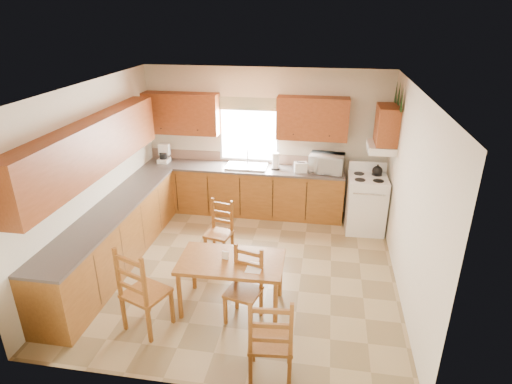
% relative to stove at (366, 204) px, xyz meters
% --- Properties ---
extents(floor, '(4.50, 4.50, 0.00)m').
position_rel_stove_xyz_m(floor, '(-1.88, -1.61, -0.48)').
color(floor, '#927E54').
rests_on(floor, ground).
extents(ceiling, '(4.50, 4.50, 0.00)m').
position_rel_stove_xyz_m(ceiling, '(-1.88, -1.61, 2.22)').
color(ceiling, brown).
rests_on(ceiling, floor).
extents(wall_left, '(4.50, 4.50, 0.00)m').
position_rel_stove_xyz_m(wall_left, '(-4.13, -1.61, 0.87)').
color(wall_left, beige).
rests_on(wall_left, floor).
extents(wall_right, '(4.50, 4.50, 0.00)m').
position_rel_stove_xyz_m(wall_right, '(0.37, -1.61, 0.87)').
color(wall_right, beige).
rests_on(wall_right, floor).
extents(wall_back, '(4.50, 4.50, 0.00)m').
position_rel_stove_xyz_m(wall_back, '(-1.88, 0.64, 0.87)').
color(wall_back, beige).
rests_on(wall_back, floor).
extents(wall_front, '(4.50, 4.50, 0.00)m').
position_rel_stove_xyz_m(wall_front, '(-1.88, -3.86, 0.87)').
color(wall_front, beige).
rests_on(wall_front, floor).
extents(lower_cab_back, '(3.75, 0.60, 0.88)m').
position_rel_stove_xyz_m(lower_cab_back, '(-2.25, 0.34, -0.04)').
color(lower_cab_back, brown).
rests_on(lower_cab_back, floor).
extents(lower_cab_left, '(0.60, 3.60, 0.88)m').
position_rel_stove_xyz_m(lower_cab_left, '(-3.83, -1.76, -0.04)').
color(lower_cab_left, brown).
rests_on(lower_cab_left, floor).
extents(counter_back, '(3.75, 0.63, 0.04)m').
position_rel_stove_xyz_m(counter_back, '(-2.25, 0.34, 0.42)').
color(counter_back, '#4F4643').
rests_on(counter_back, lower_cab_back).
extents(counter_left, '(0.63, 3.60, 0.04)m').
position_rel_stove_xyz_m(counter_left, '(-3.83, -1.76, 0.42)').
color(counter_left, '#4F4643').
rests_on(counter_left, lower_cab_left).
extents(backsplash, '(3.75, 0.01, 0.18)m').
position_rel_stove_xyz_m(backsplash, '(-2.25, 0.63, 0.53)').
color(backsplash, '#896C59').
rests_on(backsplash, counter_back).
extents(upper_cab_back_left, '(1.41, 0.33, 0.75)m').
position_rel_stove_xyz_m(upper_cab_back_left, '(-3.43, 0.48, 1.37)').
color(upper_cab_back_left, brown).
rests_on(upper_cab_back_left, wall_back).
extents(upper_cab_back_right, '(1.25, 0.33, 0.75)m').
position_rel_stove_xyz_m(upper_cab_back_right, '(-1.02, 0.48, 1.37)').
color(upper_cab_back_right, brown).
rests_on(upper_cab_back_right, wall_back).
extents(upper_cab_left, '(0.33, 3.60, 0.75)m').
position_rel_stove_xyz_m(upper_cab_left, '(-3.96, -1.76, 1.37)').
color(upper_cab_left, brown).
rests_on(upper_cab_left, wall_left).
extents(upper_cab_stove, '(0.33, 0.62, 0.62)m').
position_rel_stove_xyz_m(upper_cab_stove, '(0.20, 0.04, 1.42)').
color(upper_cab_stove, brown).
rests_on(upper_cab_stove, wall_right).
extents(range_hood, '(0.44, 0.62, 0.12)m').
position_rel_stove_xyz_m(range_hood, '(0.15, 0.04, 1.04)').
color(range_hood, white).
rests_on(range_hood, wall_right).
extents(window_frame, '(1.13, 0.02, 1.18)m').
position_rel_stove_xyz_m(window_frame, '(-2.18, 0.61, 1.07)').
color(window_frame, white).
rests_on(window_frame, wall_back).
extents(window_pane, '(1.05, 0.01, 1.10)m').
position_rel_stove_xyz_m(window_pane, '(-2.18, 0.61, 1.07)').
color(window_pane, white).
rests_on(window_pane, wall_back).
extents(window_valance, '(1.19, 0.01, 0.24)m').
position_rel_stove_xyz_m(window_valance, '(-2.18, 0.58, 1.57)').
color(window_valance, '#476038').
rests_on(window_valance, wall_back).
extents(sink_basin, '(0.75, 0.45, 0.04)m').
position_rel_stove_xyz_m(sink_basin, '(-2.18, 0.34, 0.46)').
color(sink_basin, silver).
rests_on(sink_basin, counter_back).
extents(pine_decal_a, '(0.22, 0.22, 0.36)m').
position_rel_stove_xyz_m(pine_decal_a, '(0.33, -0.28, 1.90)').
color(pine_decal_a, black).
rests_on(pine_decal_a, wall_right).
extents(pine_decal_b, '(0.22, 0.22, 0.36)m').
position_rel_stove_xyz_m(pine_decal_b, '(0.33, 0.04, 1.94)').
color(pine_decal_b, black).
rests_on(pine_decal_b, wall_right).
extents(pine_decal_c, '(0.22, 0.22, 0.36)m').
position_rel_stove_xyz_m(pine_decal_c, '(0.33, 0.36, 1.90)').
color(pine_decal_c, black).
rests_on(pine_decal_c, wall_right).
extents(stove, '(0.67, 0.69, 0.97)m').
position_rel_stove_xyz_m(stove, '(0.00, 0.00, 0.00)').
color(stove, white).
rests_on(stove, floor).
extents(coffeemaker, '(0.20, 0.24, 0.32)m').
position_rel_stove_xyz_m(coffeemaker, '(-3.80, 0.36, 0.59)').
color(coffeemaker, white).
rests_on(coffeemaker, counter_back).
extents(paper_towel, '(0.15, 0.15, 0.30)m').
position_rel_stove_xyz_m(paper_towel, '(-1.64, 0.35, 0.59)').
color(paper_towel, white).
rests_on(paper_towel, counter_back).
extents(toaster, '(0.25, 0.19, 0.18)m').
position_rel_stove_xyz_m(toaster, '(-1.18, 0.25, 0.53)').
color(toaster, white).
rests_on(toaster, counter_back).
extents(microwave, '(0.60, 0.46, 0.33)m').
position_rel_stove_xyz_m(microwave, '(-0.72, 0.34, 0.60)').
color(microwave, white).
rests_on(microwave, counter_back).
extents(dining_table, '(1.34, 0.79, 0.71)m').
position_rel_stove_xyz_m(dining_table, '(-1.85, -2.50, -0.13)').
color(dining_table, brown).
rests_on(dining_table, floor).
extents(chair_near_left, '(0.61, 0.60, 1.14)m').
position_rel_stove_xyz_m(chair_near_left, '(-2.78, -3.05, 0.08)').
color(chair_near_left, brown).
rests_on(chair_near_left, floor).
extents(chair_near_right, '(0.49, 0.47, 1.08)m').
position_rel_stove_xyz_m(chair_near_right, '(-1.20, -3.57, 0.06)').
color(chair_near_right, brown).
rests_on(chair_near_right, floor).
extents(chair_far_left, '(0.49, 0.47, 0.96)m').
position_rel_stove_xyz_m(chair_far_left, '(-1.65, -2.74, -0.00)').
color(chair_far_left, brown).
rests_on(chair_far_left, floor).
extents(chair_far_right, '(0.45, 0.44, 0.91)m').
position_rel_stove_xyz_m(chair_far_right, '(-2.32, -1.31, -0.03)').
color(chair_far_right, brown).
rests_on(chair_far_right, floor).
extents(table_paper, '(0.20, 0.26, 0.00)m').
position_rel_stove_xyz_m(table_paper, '(-1.53, -2.62, 0.23)').
color(table_paper, white).
rests_on(table_paper, dining_table).
extents(table_card, '(0.09, 0.04, 0.11)m').
position_rel_stove_xyz_m(table_card, '(-1.93, -2.49, 0.28)').
color(table_card, white).
rests_on(table_card, dining_table).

